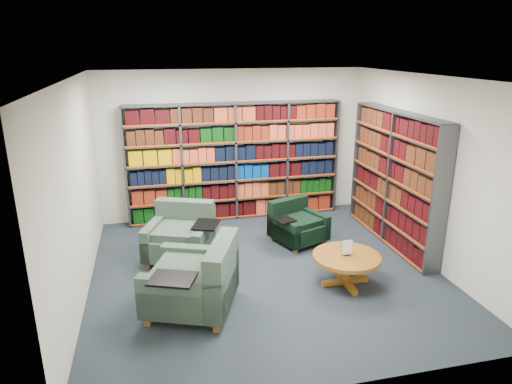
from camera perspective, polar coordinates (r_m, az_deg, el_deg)
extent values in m
cube|color=black|center=(6.88, 1.16, -9.90)|extent=(5.00, 5.00, 0.01)
cube|color=white|center=(6.10, 1.33, 14.14)|extent=(5.00, 5.00, 0.01)
cube|color=beige|center=(8.73, -2.87, 5.93)|extent=(5.00, 0.01, 2.80)
cube|color=beige|center=(4.13, 9.98, -8.25)|extent=(5.00, 0.01, 2.80)
cube|color=beige|center=(6.24, -21.63, -0.19)|extent=(0.01, 5.00, 2.80)
cube|color=beige|center=(7.37, 20.49, 2.56)|extent=(0.01, 5.00, 2.80)
cube|color=#47494F|center=(8.64, -2.64, 3.76)|extent=(4.00, 0.28, 2.20)
cube|color=silver|center=(8.76, -2.80, 3.96)|extent=(4.00, 0.02, 2.20)
cube|color=#D84C0A|center=(8.51, -2.48, 3.56)|extent=(4.00, 0.01, 2.20)
cube|color=black|center=(8.91, -2.56, -2.00)|extent=(3.88, 0.21, 0.29)
cube|color=maroon|center=(8.79, -2.59, 0.25)|extent=(3.88, 0.21, 0.29)
cube|color=black|center=(8.68, -2.62, 2.55)|extent=(3.88, 0.21, 0.29)
cube|color=#C49000|center=(8.60, -2.66, 4.91)|extent=(3.88, 0.21, 0.29)
cube|color=#3E1B0C|center=(8.52, -2.69, 7.32)|extent=(3.88, 0.21, 0.29)
cube|color=black|center=(8.46, -2.73, 9.76)|extent=(3.88, 0.21, 0.29)
cube|color=#47494F|center=(7.85, 16.89, 1.54)|extent=(0.28, 2.50, 2.20)
cube|color=silver|center=(7.91, 17.70, 1.60)|extent=(0.02, 2.50, 2.20)
cube|color=#D84C0A|center=(7.78, 16.05, 1.49)|extent=(0.02, 2.50, 2.20)
cube|color=#3E1B0C|center=(8.14, 16.31, -4.69)|extent=(0.21, 2.38, 0.29)
cube|color=#3E1B0C|center=(8.01, 16.53, -2.27)|extent=(0.21, 2.38, 0.29)
cube|color=black|center=(7.90, 16.76, 0.23)|extent=(0.21, 2.38, 0.29)
cube|color=#3E1B0C|center=(7.80, 17.00, 2.80)|extent=(0.21, 2.38, 0.29)
cube|color=#3E1B0C|center=(7.72, 17.25, 5.43)|extent=(0.21, 2.38, 0.29)
cube|color=#3E1B0C|center=(7.65, 17.50, 8.10)|extent=(0.21, 2.38, 0.29)
cube|color=#08343E|center=(7.24, -9.53, -6.29)|extent=(1.21, 1.21, 0.33)
cube|color=#08343E|center=(7.48, -8.78, -3.72)|extent=(0.95, 0.54, 0.75)
cube|color=#08343E|center=(7.33, -12.52, -5.45)|extent=(0.48, 0.92, 0.50)
cube|color=#08343E|center=(7.10, -6.51, -5.91)|extent=(0.48, 0.92, 0.50)
cube|color=black|center=(6.94, -6.28, -4.07)|extent=(0.50, 0.55, 0.03)
cube|color=brown|center=(7.13, -13.35, -8.88)|extent=(0.09, 0.09, 0.10)
cube|color=brown|center=(6.90, -7.31, -9.46)|extent=(0.09, 0.09, 0.10)
cube|color=brown|center=(7.78, -11.32, -6.40)|extent=(0.09, 0.09, 0.10)
cube|color=brown|center=(7.56, -5.77, -6.84)|extent=(0.09, 0.09, 0.10)
cube|color=black|center=(7.78, 5.32, -4.74)|extent=(0.99, 0.99, 0.27)
cube|color=black|center=(7.93, 3.99, -2.92)|extent=(0.78, 0.43, 0.62)
cube|color=black|center=(7.56, 3.43, -4.80)|extent=(0.39, 0.76, 0.41)
cube|color=black|center=(7.95, 7.15, -3.76)|extent=(0.39, 0.76, 0.41)
cube|color=black|center=(7.43, 3.40, -3.40)|extent=(0.41, 0.46, 0.02)
cube|color=brown|center=(7.44, 4.94, -7.31)|extent=(0.08, 0.08, 0.09)
cube|color=brown|center=(7.83, 8.56, -6.15)|extent=(0.08, 0.08, 0.09)
cube|color=brown|center=(7.90, 2.04, -5.72)|extent=(0.08, 0.08, 0.09)
cube|color=brown|center=(8.26, 5.60, -4.71)|extent=(0.08, 0.08, 0.09)
cube|color=#08343E|center=(5.91, -8.10, -11.78)|extent=(1.34, 1.34, 0.37)
cube|color=#08343E|center=(5.70, -4.28, -10.16)|extent=(0.59, 1.04, 0.82)
cube|color=#08343E|center=(6.23, -7.01, -9.11)|extent=(1.02, 0.53, 0.55)
cube|color=#08343E|center=(5.50, -9.45, -13.13)|extent=(1.02, 0.53, 0.55)
cube|color=black|center=(5.33, -10.39, -10.62)|extent=(0.61, 0.55, 0.03)
cube|color=brown|center=(6.49, -10.60, -11.43)|extent=(0.10, 0.10, 0.11)
cube|color=brown|center=(5.82, -13.36, -15.38)|extent=(0.10, 0.10, 0.11)
cube|color=brown|center=(6.29, -3.11, -12.17)|extent=(0.10, 0.10, 0.11)
cube|color=brown|center=(5.59, -4.91, -16.45)|extent=(0.10, 0.10, 0.11)
cylinder|color=#9E4B1F|center=(6.48, 11.25, -7.96)|extent=(0.94, 0.94, 0.05)
cylinder|color=#9E4B1F|center=(6.57, 11.14, -9.60)|extent=(0.12, 0.12, 0.37)
cube|color=#9E4B1F|center=(6.65, 11.05, -10.88)|extent=(0.68, 0.08, 0.06)
cube|color=#9E4B1F|center=(6.65, 11.05, -10.88)|extent=(0.08, 0.68, 0.06)
cube|color=black|center=(6.46, 11.27, -7.71)|extent=(0.10, 0.05, 0.01)
cube|color=white|center=(6.42, 11.33, -6.83)|extent=(0.15, 0.01, 0.21)
cube|color=#145926|center=(6.43, 11.30, -6.80)|extent=(0.16, 0.00, 0.22)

